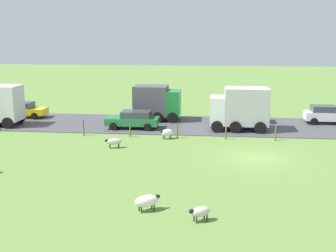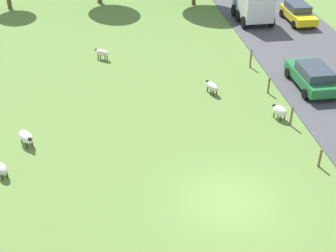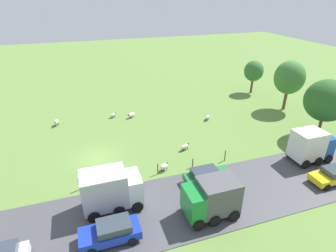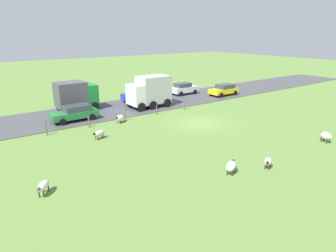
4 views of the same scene
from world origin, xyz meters
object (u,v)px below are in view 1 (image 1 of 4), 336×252
at_px(sheep_1, 200,212).
at_px(sheep_4, 147,201).
at_px(sheep_5, 167,133).
at_px(car_1, 23,109).
at_px(truck_2, 157,102).
at_px(sheep_3, 114,142).
at_px(car_2, 133,119).
at_px(car_5, 326,114).
at_px(car_0, 243,113).
at_px(truck_1, 240,108).

distance_m(sheep_1, sheep_4, 2.63).
distance_m(sheep_5, car_1, 16.21).
distance_m(sheep_5, truck_2, 7.32).
distance_m(sheep_3, car_2, 6.29).
xyz_separation_m(sheep_1, car_5, (21.69, -10.58, 0.45)).
height_order(sheep_3, sheep_5, sheep_5).
bearing_deg(car_2, sheep_5, -134.92).
relative_size(car_0, car_1, 1.02).
height_order(sheep_4, sheep_5, sheep_5).
distance_m(car_2, car_5, 17.26).
bearing_deg(car_1, sheep_5, -115.04).
bearing_deg(sheep_1, sheep_5, 11.69).
xyz_separation_m(sheep_4, car_2, (16.98, 3.77, 0.36)).
bearing_deg(truck_2, car_2, 158.29).
distance_m(sheep_1, truck_2, 22.19).
distance_m(sheep_3, car_1, 14.97).
bearing_deg(sheep_1, car_1, 39.49).
relative_size(sheep_3, car_0, 0.29).
height_order(sheep_1, car_1, car_1).
xyz_separation_m(sheep_5, car_0, (7.03, -6.29, 0.39)).
distance_m(car_0, car_5, 7.31).
bearing_deg(sheep_4, car_1, 36.45).
distance_m(sheep_4, car_0, 21.58).
xyz_separation_m(sheep_1, sheep_4, (0.88, 2.48, 0.04)).
bearing_deg(car_1, car_2, -107.64).
distance_m(sheep_4, car_5, 24.57).
xyz_separation_m(sheep_1, car_0, (21.67, -3.26, 0.44)).
bearing_deg(car_2, car_5, -77.18).
bearing_deg(car_0, sheep_3, 135.93).
height_order(truck_1, car_1, truck_1).
bearing_deg(car_5, sheep_1, 154.00).
bearing_deg(sheep_1, truck_1, -8.54).
distance_m(truck_1, car_5, 8.63).
bearing_deg(car_0, truck_1, 171.32).
bearing_deg(sheep_3, car_5, -59.38).
bearing_deg(car_2, truck_2, -21.71).
xyz_separation_m(sheep_3, truck_2, (10.06, -1.75, 1.30)).
bearing_deg(sheep_3, sheep_4, -159.39).
bearing_deg(sheep_5, car_5, -62.60).
xyz_separation_m(truck_1, car_1, (3.26, 20.45, -1.09)).
relative_size(sheep_1, sheep_4, 0.83).
relative_size(sheep_3, car_1, 0.30).
relative_size(truck_1, car_2, 1.08).
xyz_separation_m(car_0, car_2, (-3.81, 9.52, -0.04)).
height_order(sheep_1, sheep_5, sheep_5).
bearing_deg(car_1, sheep_3, -131.51).
bearing_deg(sheep_4, truck_2, 6.24).
distance_m(sheep_1, car_2, 18.92).
xyz_separation_m(sheep_4, car_1, (20.62, 15.23, 0.35)).
bearing_deg(car_5, car_0, 90.13).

